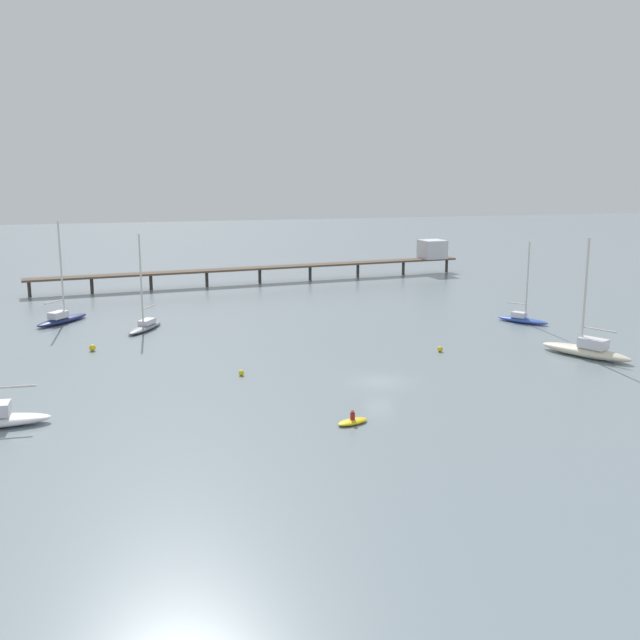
{
  "coord_description": "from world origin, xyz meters",
  "views": [
    {
      "loc": [
        -21.61,
        -59.92,
        18.93
      ],
      "look_at": [
        0.0,
        20.47,
        1.5
      ],
      "focal_mm": 41.51,
      "sensor_mm": 36.0,
      "label": 1
    }
  ],
  "objects_px": {
    "sailboat_navy": "(62,317)",
    "mooring_buoy_mid": "(241,373)",
    "sailboat_cream": "(587,349)",
    "pier": "(341,259)",
    "sailboat_blue": "(522,318)",
    "mooring_buoy_outer": "(92,348)",
    "sailboat_gray": "(145,324)",
    "dinghy_yellow": "(353,421)",
    "mooring_buoy_far": "(440,349)"
  },
  "relations": [
    {
      "from": "mooring_buoy_far",
      "to": "mooring_buoy_outer",
      "type": "distance_m",
      "value": 36.17
    },
    {
      "from": "sailboat_gray",
      "to": "mooring_buoy_outer",
      "type": "bearing_deg",
      "value": -122.33
    },
    {
      "from": "mooring_buoy_far",
      "to": "sailboat_navy",
      "type": "bearing_deg",
      "value": 147.04
    },
    {
      "from": "mooring_buoy_outer",
      "to": "sailboat_navy",
      "type": "bearing_deg",
      "value": 104.71
    },
    {
      "from": "sailboat_gray",
      "to": "sailboat_blue",
      "type": "bearing_deg",
      "value": -9.98
    },
    {
      "from": "sailboat_gray",
      "to": "mooring_buoy_mid",
      "type": "xyz_separation_m",
      "value": [
        7.84,
        -22.14,
        -0.4
      ]
    },
    {
      "from": "sailboat_navy",
      "to": "pier",
      "type": "bearing_deg",
      "value": 31.08
    },
    {
      "from": "sailboat_cream",
      "to": "mooring_buoy_mid",
      "type": "relative_size",
      "value": 22.36
    },
    {
      "from": "mooring_buoy_mid",
      "to": "mooring_buoy_far",
      "type": "xyz_separation_m",
      "value": [
        21.32,
        3.44,
        0.02
      ]
    },
    {
      "from": "pier",
      "to": "sailboat_navy",
      "type": "bearing_deg",
      "value": -148.92
    },
    {
      "from": "sailboat_gray",
      "to": "dinghy_yellow",
      "type": "bearing_deg",
      "value": -69.62
    },
    {
      "from": "sailboat_blue",
      "to": "sailboat_gray",
      "type": "bearing_deg",
      "value": 170.02
    },
    {
      "from": "pier",
      "to": "sailboat_blue",
      "type": "xyz_separation_m",
      "value": [
        11.05,
        -40.71,
        -2.6
      ]
    },
    {
      "from": "mooring_buoy_outer",
      "to": "sailboat_blue",
      "type": "bearing_deg",
      "value": 1.22
    },
    {
      "from": "mooring_buoy_mid",
      "to": "sailboat_cream",
      "type": "bearing_deg",
      "value": -3.8
    },
    {
      "from": "sailboat_navy",
      "to": "dinghy_yellow",
      "type": "xyz_separation_m",
      "value": [
        23.56,
        -43.71,
        -0.53
      ]
    },
    {
      "from": "sailboat_blue",
      "to": "dinghy_yellow",
      "type": "height_order",
      "value": "sailboat_blue"
    },
    {
      "from": "sailboat_navy",
      "to": "mooring_buoy_outer",
      "type": "relative_size",
      "value": 18.02
    },
    {
      "from": "sailboat_navy",
      "to": "sailboat_cream",
      "type": "xyz_separation_m",
      "value": [
        52.31,
        -30.98,
        0.07
      ]
    },
    {
      "from": "pier",
      "to": "dinghy_yellow",
      "type": "distance_m",
      "value": 72.87
    },
    {
      "from": "pier",
      "to": "mooring_buoy_far",
      "type": "distance_m",
      "value": 51.81
    },
    {
      "from": "sailboat_blue",
      "to": "sailboat_cream",
      "type": "xyz_separation_m",
      "value": [
        -2.35,
        -16.55,
        0.17
      ]
    },
    {
      "from": "sailboat_cream",
      "to": "mooring_buoy_far",
      "type": "xyz_separation_m",
      "value": [
        -13.4,
        5.74,
        -0.52
      ]
    },
    {
      "from": "sailboat_navy",
      "to": "mooring_buoy_outer",
      "type": "bearing_deg",
      "value": -75.29
    },
    {
      "from": "sailboat_navy",
      "to": "mooring_buoy_mid",
      "type": "xyz_separation_m",
      "value": [
        17.59,
        -28.67,
        -0.47
      ]
    },
    {
      "from": "sailboat_blue",
      "to": "mooring_buoy_mid",
      "type": "distance_m",
      "value": 39.7
    },
    {
      "from": "sailboat_blue",
      "to": "mooring_buoy_mid",
      "type": "relative_size",
      "value": 18.62
    },
    {
      "from": "sailboat_navy",
      "to": "sailboat_blue",
      "type": "relative_size",
      "value": 1.25
    },
    {
      "from": "sailboat_blue",
      "to": "sailboat_cream",
      "type": "distance_m",
      "value": 16.71
    },
    {
      "from": "mooring_buoy_mid",
      "to": "mooring_buoy_outer",
      "type": "height_order",
      "value": "mooring_buoy_outer"
    },
    {
      "from": "sailboat_gray",
      "to": "dinghy_yellow",
      "type": "xyz_separation_m",
      "value": [
        13.81,
        -37.18,
        -0.46
      ]
    },
    {
      "from": "sailboat_navy",
      "to": "mooring_buoy_outer",
      "type": "height_order",
      "value": "sailboat_navy"
    },
    {
      "from": "sailboat_navy",
      "to": "sailboat_gray",
      "type": "height_order",
      "value": "sailboat_navy"
    },
    {
      "from": "sailboat_navy",
      "to": "mooring_buoy_mid",
      "type": "height_order",
      "value": "sailboat_navy"
    },
    {
      "from": "pier",
      "to": "dinghy_yellow",
      "type": "bearing_deg",
      "value": -105.98
    },
    {
      "from": "sailboat_cream",
      "to": "mooring_buoy_outer",
      "type": "bearing_deg",
      "value": 162.22
    },
    {
      "from": "sailboat_blue",
      "to": "mooring_buoy_mid",
      "type": "height_order",
      "value": "sailboat_blue"
    },
    {
      "from": "mooring_buoy_far",
      "to": "sailboat_cream",
      "type": "bearing_deg",
      "value": -23.21
    },
    {
      "from": "sailboat_navy",
      "to": "mooring_buoy_mid",
      "type": "bearing_deg",
      "value": -58.46
    },
    {
      "from": "sailboat_cream",
      "to": "mooring_buoy_far",
      "type": "bearing_deg",
      "value": 156.79
    },
    {
      "from": "pier",
      "to": "mooring_buoy_far",
      "type": "bearing_deg",
      "value": -95.21
    },
    {
      "from": "pier",
      "to": "sailboat_blue",
      "type": "bearing_deg",
      "value": -74.82
    },
    {
      "from": "pier",
      "to": "sailboat_navy",
      "type": "height_order",
      "value": "sailboat_navy"
    },
    {
      "from": "sailboat_cream",
      "to": "mooring_buoy_outer",
      "type": "height_order",
      "value": "sailboat_cream"
    },
    {
      "from": "pier",
      "to": "mooring_buoy_far",
      "type": "relative_size",
      "value": 124.25
    },
    {
      "from": "dinghy_yellow",
      "to": "sailboat_gray",
      "type": "bearing_deg",
      "value": 110.38
    },
    {
      "from": "sailboat_cream",
      "to": "mooring_buoy_outer",
      "type": "relative_size",
      "value": 17.37
    },
    {
      "from": "sailboat_navy",
      "to": "mooring_buoy_far",
      "type": "bearing_deg",
      "value": -32.96
    },
    {
      "from": "pier",
      "to": "sailboat_cream",
      "type": "relative_size",
      "value": 6.03
    },
    {
      "from": "sailboat_navy",
      "to": "sailboat_gray",
      "type": "relative_size",
      "value": 1.1
    }
  ]
}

